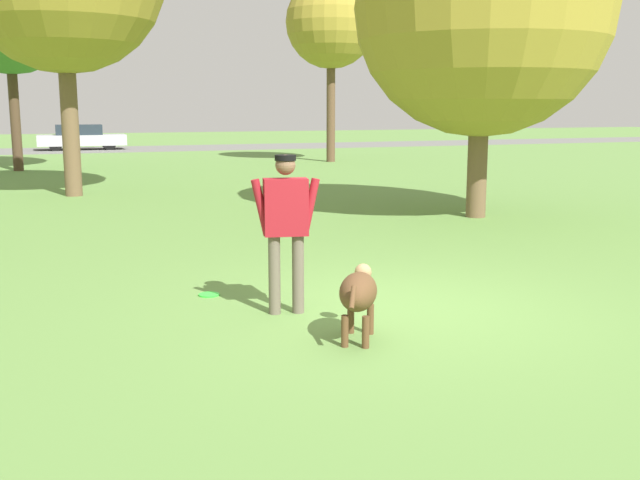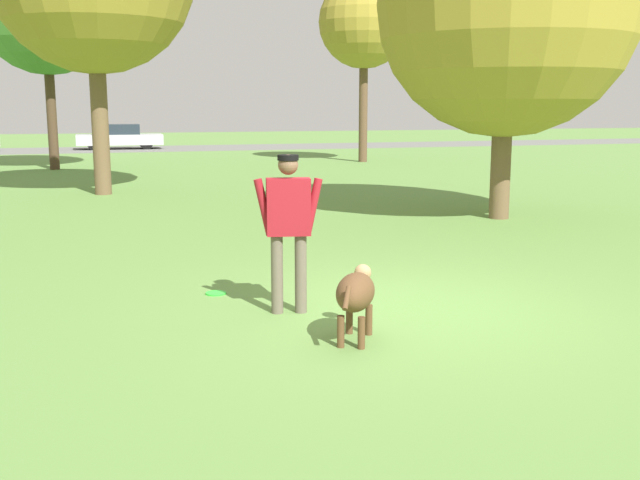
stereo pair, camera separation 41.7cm
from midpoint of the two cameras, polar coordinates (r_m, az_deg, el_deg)
ground_plane at (r=8.39m, az=7.39°, el=-5.36°), size 120.00×120.00×0.00m
far_road_strip at (r=41.42m, az=-13.01°, el=6.78°), size 120.00×6.00×0.01m
person at (r=8.03m, az=-0.93°, el=1.59°), size 0.74×0.31×1.73m
dog at (r=7.20m, az=4.43°, el=-4.06°), size 0.67×0.97×0.67m
frisbee at (r=9.11m, az=-6.64°, el=-4.05°), size 0.25×0.25×0.02m
tree_far_left at (r=28.81m, az=-19.83°, el=16.50°), size 4.83×4.83×8.15m
tree_near_right at (r=15.61m, az=14.88°, el=16.88°), size 5.09×5.09×6.71m
tree_far_right at (r=31.11m, az=3.78°, el=16.16°), size 3.64×3.64×7.37m
parked_car_silver at (r=41.55m, az=-14.80°, el=7.61°), size 4.47×1.89×1.33m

